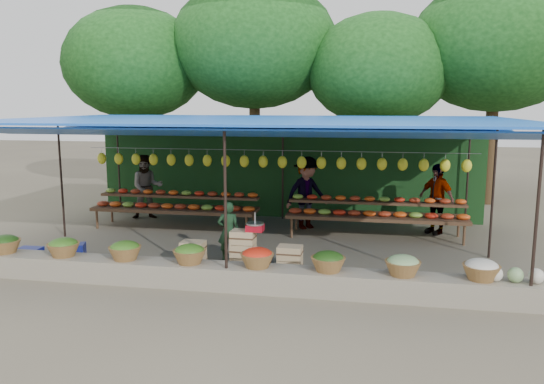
% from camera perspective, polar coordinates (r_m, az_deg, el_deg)
% --- Properties ---
extents(ground, '(60.00, 60.00, 0.00)m').
position_cam_1_polar(ground, '(11.87, -1.16, -5.84)').
color(ground, brown).
rests_on(ground, ground).
extents(stone_curb, '(10.60, 0.55, 0.40)m').
position_cam_1_polar(stone_curb, '(9.25, -4.66, -9.06)').
color(stone_curb, gray).
rests_on(stone_curb, ground).
extents(stall_canopy, '(10.80, 6.60, 2.82)m').
position_cam_1_polar(stall_canopy, '(11.53, -1.13, 7.16)').
color(stall_canopy, black).
rests_on(stall_canopy, ground).
extents(produce_baskets, '(8.98, 0.58, 0.34)m').
position_cam_1_polar(produce_baskets, '(9.17, -5.30, -6.86)').
color(produce_baskets, brown).
rests_on(produce_baskets, stone_curb).
extents(netting_backdrop, '(10.60, 0.06, 2.50)m').
position_cam_1_polar(netting_backdrop, '(14.67, 1.32, 2.09)').
color(netting_backdrop, '#19461E').
rests_on(netting_backdrop, ground).
extents(tree_row, '(16.51, 5.50, 7.12)m').
position_cam_1_polar(tree_row, '(17.46, 4.65, 14.60)').
color(tree_row, '#322412').
rests_on(tree_row, ground).
extents(fruit_table_left, '(4.21, 0.95, 0.93)m').
position_cam_1_polar(fruit_table_left, '(13.69, -10.27, -1.32)').
color(fruit_table_left, '#45271B').
rests_on(fruit_table_left, ground).
extents(fruit_table_right, '(4.21, 0.95, 0.93)m').
position_cam_1_polar(fruit_table_right, '(12.81, 11.14, -2.09)').
color(fruit_table_right, '#45271B').
rests_on(fruit_table_right, ground).
extents(crate_counter, '(2.36, 0.35, 0.77)m').
position_cam_1_polar(crate_counter, '(10.18, -3.27, -6.66)').
color(crate_counter, tan).
rests_on(crate_counter, ground).
extents(weighing_scale, '(0.34, 0.34, 0.36)m').
position_cam_1_polar(weighing_scale, '(9.99, -1.84, -3.74)').
color(weighing_scale, red).
rests_on(weighing_scale, crate_counter).
extents(vendor_seated, '(0.50, 0.38, 1.21)m').
position_cam_1_polar(vendor_seated, '(10.69, -4.71, -4.24)').
color(vendor_seated, '#17341D').
rests_on(vendor_seated, ground).
extents(customer_left, '(1.06, 0.96, 1.76)m').
position_cam_1_polar(customer_left, '(14.91, -13.29, 0.52)').
color(customer_left, slate).
rests_on(customer_left, ground).
extents(customer_mid, '(1.35, 1.27, 1.83)m').
position_cam_1_polar(customer_mid, '(13.40, 3.74, -0.09)').
color(customer_mid, slate).
rests_on(customer_mid, ground).
extents(customer_right, '(1.00, 1.01, 1.72)m').
position_cam_1_polar(customer_right, '(13.45, 17.25, -0.70)').
color(customer_right, slate).
rests_on(customer_right, ground).
extents(blue_crate_front, '(0.47, 0.34, 0.27)m').
position_cam_1_polar(blue_crate_front, '(11.80, -24.60, -6.13)').
color(blue_crate_front, navy).
rests_on(blue_crate_front, ground).
extents(blue_crate_back, '(0.54, 0.46, 0.28)m').
position_cam_1_polar(blue_crate_back, '(11.78, -20.61, -5.90)').
color(blue_crate_back, navy).
rests_on(blue_crate_back, ground).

